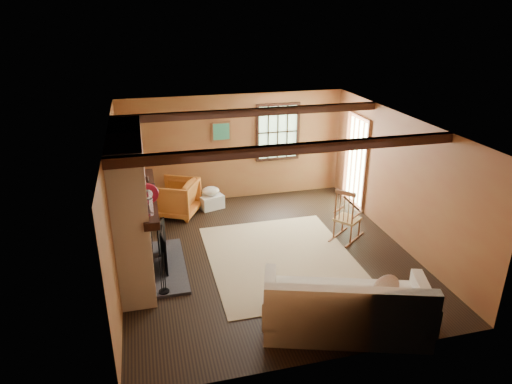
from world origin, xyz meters
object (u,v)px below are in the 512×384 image
object	(u,v)px
rocking_chair	(347,218)
armchair	(176,198)
laundry_basket	(211,201)
sofa	(346,310)
fireplace	(134,211)

from	to	relation	value
rocking_chair	armchair	xyz separation A→B (m)	(-3.03, 1.89, -0.05)
rocking_chair	laundry_basket	size ratio (longest dim) A/B	2.07
sofa	armchair	xyz separation A→B (m)	(-1.90, 4.36, 0.07)
fireplace	rocking_chair	world-z (taller)	fireplace
fireplace	laundry_basket	xyz separation A→B (m)	(1.58, 2.29, -0.95)
laundry_basket	armchair	size ratio (longest dim) A/B	0.59
fireplace	armchair	bearing A→B (deg)	68.89
armchair	fireplace	bearing A→B (deg)	5.47
sofa	fireplace	bearing A→B (deg)	158.46
fireplace	armchair	xyz separation A→B (m)	(0.81, 2.11, -0.72)
sofa	armchair	bearing A→B (deg)	131.72
sofa	armchair	distance (m)	4.76
rocking_chair	armchair	world-z (taller)	rocking_chair
laundry_basket	sofa	bearing A→B (deg)	-76.00
fireplace	armchair	distance (m)	2.37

